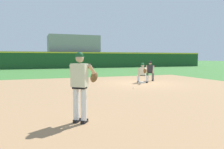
{
  "coord_description": "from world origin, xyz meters",
  "views": [
    {
      "loc": [
        -6.85,
        -12.97,
        1.72
      ],
      "look_at": [
        -3.99,
        -5.19,
        1.07
      ],
      "focal_mm": 35.0,
      "sensor_mm": 36.0,
      "label": 1
    }
  ],
  "objects_px": {
    "baseball": "(133,88)",
    "pitcher": "(81,83)",
    "first_base_bag": "(141,82)",
    "first_baseman": "(143,72)",
    "umpire": "(150,70)"
  },
  "relations": [
    {
      "from": "baseball",
      "to": "pitcher",
      "type": "relative_size",
      "value": 0.04
    },
    {
      "from": "pitcher",
      "to": "first_base_bag",
      "type": "bearing_deg",
      "value": 52.54
    },
    {
      "from": "first_base_bag",
      "to": "baseball",
      "type": "relative_size",
      "value": 5.14
    },
    {
      "from": "pitcher",
      "to": "first_baseman",
      "type": "bearing_deg",
      "value": 52.14
    },
    {
      "from": "first_base_bag",
      "to": "first_baseman",
      "type": "relative_size",
      "value": 0.28
    },
    {
      "from": "first_baseman",
      "to": "pitcher",
      "type": "bearing_deg",
      "value": -127.86
    },
    {
      "from": "first_baseman",
      "to": "umpire",
      "type": "distance_m",
      "value": 1.35
    },
    {
      "from": "first_base_bag",
      "to": "baseball",
      "type": "height_order",
      "value": "first_base_bag"
    },
    {
      "from": "first_base_bag",
      "to": "umpire",
      "type": "xyz_separation_m",
      "value": [
        1.23,
        0.97,
        0.75
      ]
    },
    {
      "from": "baseball",
      "to": "first_base_bag",
      "type": "bearing_deg",
      "value": 52.4
    },
    {
      "from": "first_base_bag",
      "to": "first_baseman",
      "type": "height_order",
      "value": "first_baseman"
    },
    {
      "from": "first_base_bag",
      "to": "pitcher",
      "type": "bearing_deg",
      "value": -127.46
    },
    {
      "from": "first_base_bag",
      "to": "pitcher",
      "type": "height_order",
      "value": "pitcher"
    },
    {
      "from": "first_base_bag",
      "to": "pitcher",
      "type": "distance_m",
      "value": 9.37
    },
    {
      "from": "baseball",
      "to": "umpire",
      "type": "bearing_deg",
      "value": 47.02
    }
  ]
}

